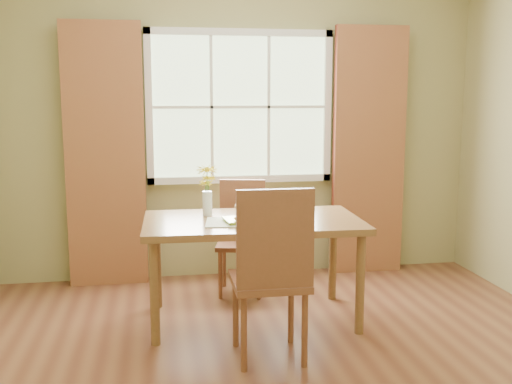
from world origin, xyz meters
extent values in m
cube|color=brown|center=(0.00, 0.00, -0.01)|extent=(4.20, 3.80, 0.02)
cube|color=#99925B|center=(0.00, 1.91, 1.35)|extent=(4.20, 0.02, 2.70)
cube|color=#99925B|center=(0.00, -1.91, 1.35)|extent=(4.20, 0.02, 2.70)
cube|color=#ABC494|center=(0.00, 1.88, 1.50)|extent=(1.50, 0.02, 1.20)
cube|color=white|center=(0.00, 1.85, 2.13)|extent=(1.62, 0.04, 0.06)
cube|color=white|center=(0.00, 1.85, 0.87)|extent=(1.62, 0.04, 0.06)
cube|color=white|center=(-0.78, 1.85, 1.50)|extent=(0.06, 0.04, 1.32)
cube|color=white|center=(0.78, 1.85, 1.50)|extent=(0.06, 0.04, 1.32)
cube|color=white|center=(0.00, 1.85, 1.50)|extent=(1.50, 0.03, 0.02)
cube|color=maroon|center=(-1.15, 1.78, 1.10)|extent=(0.65, 0.08, 2.20)
cube|color=maroon|center=(1.15, 1.78, 1.10)|extent=(0.65, 0.08, 2.20)
cube|color=brown|center=(-0.07, 0.75, 0.72)|extent=(1.54, 0.90, 0.05)
cylinder|color=brown|center=(-0.76, 0.42, 0.35)|extent=(0.06, 0.06, 0.69)
cylinder|color=brown|center=(0.60, 0.38, 0.35)|extent=(0.06, 0.06, 0.69)
cylinder|color=brown|center=(-0.75, 1.12, 0.35)|extent=(0.06, 0.06, 0.69)
cylinder|color=brown|center=(0.62, 1.08, 0.35)|extent=(0.06, 0.06, 0.69)
cube|color=brown|center=(-0.07, 0.13, 0.48)|extent=(0.45, 0.45, 0.04)
cube|color=brown|center=(-0.07, -0.07, 0.79)|extent=(0.45, 0.04, 0.58)
cylinder|color=brown|center=(-0.25, -0.05, 0.23)|extent=(0.04, 0.04, 0.46)
cylinder|color=brown|center=(0.11, -0.05, 0.23)|extent=(0.04, 0.04, 0.46)
cylinder|color=brown|center=(-0.25, 0.31, 0.23)|extent=(0.04, 0.04, 0.46)
cylinder|color=brown|center=(0.11, 0.31, 0.23)|extent=(0.04, 0.04, 0.46)
cube|color=brown|center=(-0.07, 1.35, 0.41)|extent=(0.45, 0.45, 0.04)
cube|color=brown|center=(-0.03, 1.52, 0.67)|extent=(0.38, 0.11, 0.49)
cylinder|color=brown|center=(-0.25, 1.23, 0.19)|extent=(0.03, 0.03, 0.39)
cylinder|color=brown|center=(0.05, 1.17, 0.19)|extent=(0.03, 0.03, 0.39)
cylinder|color=brown|center=(-0.19, 1.53, 0.19)|extent=(0.03, 0.03, 0.39)
cylinder|color=brown|center=(0.11, 1.47, 0.19)|extent=(0.03, 0.03, 0.39)
cube|color=beige|center=(-0.18, 0.66, 0.74)|extent=(0.49, 0.39, 0.01)
cube|color=#91B72D|center=(-0.16, 0.66, 0.75)|extent=(0.25, 0.25, 0.01)
ellipsoid|color=gold|center=(-0.13, 0.60, 0.78)|extent=(0.18, 0.12, 0.05)
ellipsoid|color=#4C8C2D|center=(-0.08, 0.58, 0.80)|extent=(0.10, 0.07, 0.01)
cylinder|color=red|center=(-0.14, 0.60, 0.82)|extent=(0.09, 0.09, 0.01)
cylinder|color=red|center=(-0.11, 0.61, 0.83)|extent=(0.09, 0.09, 0.01)
ellipsoid|color=gold|center=(-0.13, 0.60, 0.86)|extent=(0.18, 0.12, 0.06)
cylinder|color=silver|center=(0.18, 0.65, 0.80)|extent=(0.07, 0.07, 0.11)
cylinder|color=silver|center=(0.18, 0.65, 0.79)|extent=(0.06, 0.06, 0.09)
cylinder|color=silver|center=(-0.37, 0.94, 0.83)|extent=(0.07, 0.07, 0.18)
cylinder|color=silver|center=(-0.37, 0.94, 0.79)|extent=(0.06, 0.06, 0.09)
cylinder|color=#3D7028|center=(-0.37, 0.94, 0.91)|extent=(0.01, 0.01, 0.34)
cylinder|color=#3D7028|center=(-0.36, 0.93, 0.88)|extent=(0.01, 0.01, 0.28)
cylinder|color=#3D7028|center=(-0.38, 0.95, 0.86)|extent=(0.01, 0.01, 0.24)
camera|label=1|loc=(-0.73, -3.32, 1.61)|focal=42.00mm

